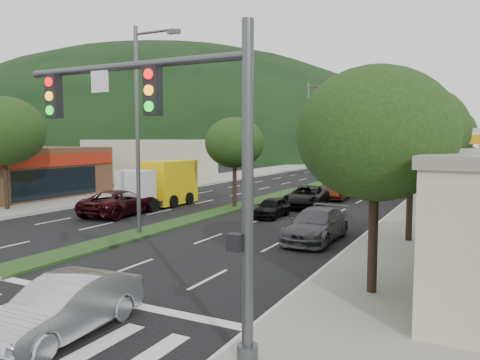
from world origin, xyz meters
The scene contains 26 objects.
sidewalk_right centered at (12.50, 25.00, 0.07)m, with size 5.00×90.00×0.15m, color gray.
sidewalk_left centered at (-13.00, 25.00, 0.07)m, with size 6.00×90.00×0.15m, color gray.
median centered at (0.00, 28.00, 0.06)m, with size 1.60×56.00×0.12m, color black.
traffic_signal centered at (9.03, -1.54, 4.65)m, with size 6.12×0.40×7.00m.
shop_left centered at (-18.46, 15.00, 2.01)m, with size 10.15×12.00×4.00m.
bldg_left_far centered at (-19.00, 34.00, 2.30)m, with size 9.00×14.00×4.60m, color beige.
hill_far centered at (-80.00, 110.00, 0.00)m, with size 176.00×132.00×82.00m, color black.
tree_r_a centered at (12.00, 4.00, 4.82)m, with size 4.60×4.60×6.63m.
tree_r_b centered at (12.00, 12.00, 5.04)m, with size 4.80×4.80×6.94m.
tree_r_c centered at (12.00, 20.00, 4.75)m, with size 4.40×4.40×6.48m.
tree_r_d centered at (12.00, 30.00, 5.18)m, with size 5.00×5.00×7.17m.
tree_r_e centered at (12.00, 40.00, 4.89)m, with size 4.60×4.60×6.71m.
tree_med_near centered at (0.00, 18.00, 4.43)m, with size 4.00×4.00×6.02m.
tree_med_far centered at (0.00, 44.00, 5.01)m, with size 4.80×4.80×6.94m.
tree_l_a centered at (-12.50, 10.00, 5.18)m, with size 5.20×5.20×7.25m.
streetlight_near centered at (0.21, 8.00, 5.58)m, with size 2.60×0.25×10.00m.
streetlight_mid centered at (0.21, 33.00, 5.58)m, with size 2.60×0.25×10.00m.
sedan_silver centered at (6.10, -2.17, 0.71)m, with size 1.49×4.28×1.41m, color #AEB1B7.
suv_maroon centered at (-4.89, 12.18, 0.78)m, with size 2.58×5.61×1.56m, color black.
car_queue_a centered at (3.75, 15.64, 0.59)m, with size 1.40×3.49×1.19m, color black.
car_queue_b centered at (8.13, 10.64, 0.74)m, with size 2.07×5.10×1.48m, color #46464A.
car_queue_c centered at (5.04, 25.64, 0.68)m, with size 1.44×4.14×1.36m, color #4E1A0D.
car_queue_d centered at (4.18, 20.64, 0.73)m, with size 2.42×5.24×1.46m, color black.
box_truck centered at (-4.87, 16.44, 1.49)m, with size 2.55×6.41×3.15m.
motorhome centered at (8.58, 37.67, 1.78)m, with size 2.83×8.73×3.34m.
a_frame_sign centered at (13.41, 4.78, 0.68)m, with size 0.68×0.74×1.20m.
Camera 1 is at (14.71, -9.83, 4.66)m, focal length 35.00 mm.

